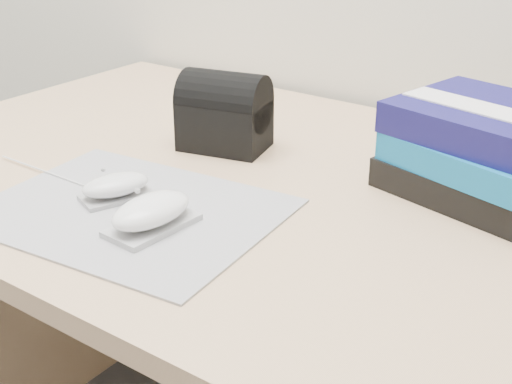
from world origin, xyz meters
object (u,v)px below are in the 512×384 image
Objects in this scene: mouse_front at (151,213)px; desk at (373,329)px; mouse_rear at (116,187)px; pouch at (224,112)px; book_stack at (492,153)px.

desk is at bearing 57.04° from mouse_front.
mouse_rear is at bearing 160.23° from mouse_front.
mouse_rear is 0.11m from mouse_front.
mouse_front is at bearing -122.96° from desk.
pouch is (-0.01, 0.25, 0.04)m from mouse_rear.
book_stack reaches higher than desk.
desk is 13.25× the size of mouse_front.
mouse_front is (-0.18, -0.28, 0.26)m from desk.
desk is at bearing 40.73° from mouse_rear.
book_stack is at bearing 38.29° from mouse_rear.
book_stack reaches higher than mouse_front.
pouch is (-0.29, 0.00, 0.30)m from desk.
desk is 0.41m from pouch.
desk is at bearing -0.79° from pouch.
desk is 5.34× the size of book_stack.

